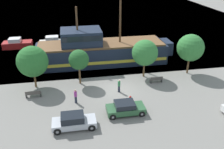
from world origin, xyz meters
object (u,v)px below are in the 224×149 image
at_px(pirate_ship, 99,50).
at_px(parked_car_curb_rear, 125,108).
at_px(bench_promenade_west, 156,80).
at_px(parked_car_curb_front, 74,121).
at_px(pedestrian_walking_near, 119,86).
at_px(moored_boat_outer, 17,44).
at_px(moored_boat_dockside, 54,42).
at_px(fire_hydrant, 130,99).
at_px(pedestrian_walking_far, 76,96).
at_px(bench_promenade_east, 33,94).

bearing_deg(pirate_ship, parked_car_curb_rear, -86.98).
bearing_deg(parked_car_curb_rear, bench_promenade_west, 48.11).
distance_m(parked_car_curb_front, bench_promenade_west, 13.30).
xyz_separation_m(pirate_ship, pedestrian_walking_near, (1.06, -9.72, -1.11)).
bearing_deg(moored_boat_outer, pedestrian_walking_near, -52.67).
distance_m(moored_boat_dockside, fire_hydrant, 23.76).
relative_size(moored_boat_dockside, pedestrian_walking_far, 3.36).
distance_m(parked_car_curb_rear, bench_promenade_east, 11.03).
height_order(parked_car_curb_front, fire_hydrant, parked_car_curb_front).
relative_size(parked_car_curb_rear, pedestrian_walking_far, 2.36).
xyz_separation_m(parked_car_curb_front, parked_car_curb_rear, (5.34, 1.43, -0.05)).
height_order(moored_boat_outer, pedestrian_walking_far, moored_boat_outer).
relative_size(moored_boat_dockside, bench_promenade_west, 3.49).
bearing_deg(pedestrian_walking_near, moored_boat_dockside, 112.68).
xyz_separation_m(pirate_ship, moored_boat_outer, (-13.55, 9.45, -1.26)).
distance_m(moored_boat_dockside, parked_car_curb_rear, 25.42).
xyz_separation_m(parked_car_curb_front, pedestrian_walking_far, (0.41, 4.49, 0.11)).
height_order(moored_boat_dockside, bench_promenade_west, moored_boat_dockside).
relative_size(pirate_ship, moored_boat_dockside, 3.70).
relative_size(pirate_ship, pedestrian_walking_far, 12.43).
xyz_separation_m(pedestrian_walking_near, pedestrian_walking_far, (-5.24, -1.59, 0.01)).
xyz_separation_m(moored_boat_dockside, moored_boat_outer, (-6.46, -0.35, 0.07)).
bearing_deg(fire_hydrant, parked_car_curb_front, -150.83).
xyz_separation_m(parked_car_curb_front, bench_promenade_east, (-4.39, 6.61, -0.29)).
distance_m(moored_boat_dockside, parked_car_curb_front, 25.72).
xyz_separation_m(parked_car_curb_front, pedestrian_walking_near, (5.65, 6.08, 0.10)).
xyz_separation_m(moored_boat_dockside, pedestrian_walking_near, (8.16, -19.52, 0.22)).
bearing_deg(pedestrian_walking_far, pedestrian_walking_near, 16.86).
distance_m(parked_car_curb_rear, bench_promenade_west, 8.33).
xyz_separation_m(moored_boat_dockside, bench_promenade_east, (-1.88, -18.99, -0.17)).
distance_m(pirate_ship, parked_car_curb_front, 16.50).
xyz_separation_m(bench_promenade_east, pedestrian_walking_far, (4.80, -2.11, 0.40)).
relative_size(fire_hydrant, bench_promenade_east, 0.44).
xyz_separation_m(pirate_ship, bench_promenade_east, (-8.97, -9.19, -1.50)).
xyz_separation_m(moored_boat_outer, parked_car_curb_rear, (14.31, -23.82, 0.00)).
bearing_deg(pedestrian_walking_near, bench_promenade_east, 177.00).
bearing_deg(parked_car_curb_rear, moored_boat_outer, 121.00).
relative_size(pirate_ship, bench_promenade_west, 12.93).
bearing_deg(moored_boat_outer, bench_promenade_east, -76.20).
distance_m(fire_hydrant, bench_promenade_west, 6.04).
xyz_separation_m(parked_car_curb_front, fire_hydrant, (6.41, 3.58, -0.32)).
bearing_deg(parked_car_curb_rear, moored_boat_dockside, 107.99).
bearing_deg(pirate_ship, pedestrian_walking_far, -110.27).
bearing_deg(bench_promenade_east, bench_promenade_west, 3.80).
bearing_deg(bench_promenade_east, moored_boat_outer, 103.80).
height_order(pirate_ship, parked_car_curb_front, pirate_ship).
bearing_deg(fire_hydrant, pirate_ship, 98.51).
height_order(parked_car_curb_rear, pedestrian_walking_near, pedestrian_walking_near).
distance_m(fire_hydrant, pedestrian_walking_far, 6.09).
distance_m(moored_boat_outer, pedestrian_walking_far, 22.78).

